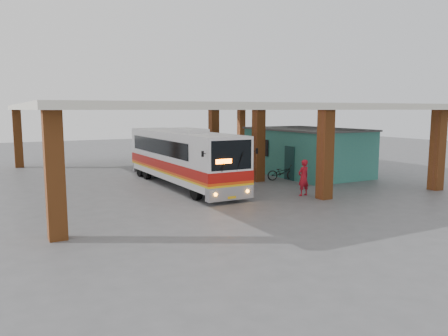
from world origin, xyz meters
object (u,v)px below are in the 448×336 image
pedestrian (303,178)px  red_chair (247,166)px  motorcycle (282,172)px  coach_bus (182,157)px

pedestrian → red_chair: (2.14, 9.04, -0.57)m
motorcycle → pedestrian: (-1.91, -4.48, 0.43)m
motorcycle → red_chair: 4.56m
coach_bus → red_chair: 7.44m
coach_bus → pedestrian: size_ratio=6.21×
coach_bus → motorcycle: coach_bus is taller
coach_bus → pedestrian: bearing=-53.0°
coach_bus → pedestrian: 7.06m
pedestrian → coach_bus: bearing=-59.5°
pedestrian → red_chair: bearing=-110.6°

